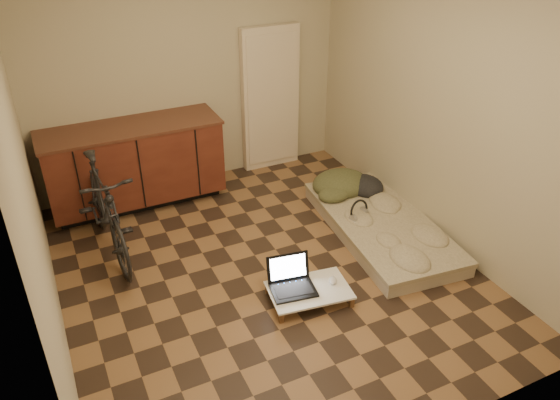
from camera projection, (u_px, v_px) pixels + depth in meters
name	position (u px, v px, depth m)	size (l,w,h in m)	color
room_shell	(263.00, 139.00, 4.32)	(3.50, 4.00, 2.60)	brown
cabinets	(135.00, 165.00, 5.79)	(1.84, 0.62, 0.91)	black
appliance_panel	(270.00, 99.00, 6.41)	(0.70, 0.10, 1.70)	beige
bicycle	(104.00, 205.00, 4.98)	(0.47, 1.59, 1.03)	black
futon	(381.00, 226.00, 5.47)	(1.09, 1.96, 0.16)	#B8A993
clothing_pile	(347.00, 178.00, 5.90)	(0.67, 0.56, 0.27)	#3F4327
headphones	(359.00, 210.00, 5.41)	(0.26, 0.24, 0.17)	black
lap_desk	(309.00, 290.00, 4.58)	(0.73, 0.53, 0.11)	brown
laptop	(292.00, 282.00, 4.57)	(0.41, 0.38, 0.25)	black
mouse	(333.00, 280.00, 4.64)	(0.07, 0.11, 0.04)	silver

